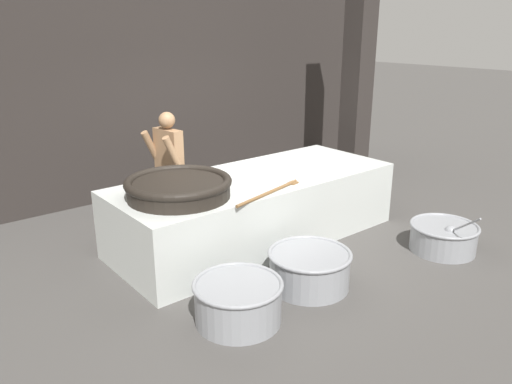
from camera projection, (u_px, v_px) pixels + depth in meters
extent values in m
plane|color=#474442|center=(256.00, 238.00, 6.99)|extent=(60.00, 60.00, 0.00)
cube|color=#2D2826|center=(148.00, 69.00, 8.45)|extent=(9.84, 0.24, 4.23)
cube|color=#2D2826|center=(358.00, 67.00, 8.93)|extent=(0.42, 0.42, 4.23)
cube|color=silver|center=(256.00, 208.00, 6.84)|extent=(3.94, 1.57, 0.90)
cylinder|color=black|center=(179.00, 190.00, 5.85)|extent=(1.21, 1.21, 0.19)
torus|color=black|center=(178.00, 182.00, 5.82)|extent=(1.26, 1.26, 0.10)
cylinder|color=brown|center=(268.00, 193.00, 5.97)|extent=(1.18, 0.32, 0.04)
cube|color=brown|center=(293.00, 183.00, 6.39)|extent=(0.14, 0.13, 0.02)
cylinder|color=#9E7551|center=(175.00, 199.00, 7.30)|extent=(0.13, 0.13, 0.82)
cylinder|color=#9E7551|center=(168.00, 196.00, 7.42)|extent=(0.13, 0.13, 0.82)
cube|color=#4C663F|center=(171.00, 187.00, 7.31)|extent=(0.23, 0.27, 0.54)
cube|color=#9E7551|center=(169.00, 150.00, 7.13)|extent=(0.22, 0.52, 0.61)
cylinder|color=#9E7551|center=(174.00, 155.00, 6.90)|extent=(0.34, 0.14, 0.56)
cylinder|color=#9E7551|center=(152.00, 149.00, 7.23)|extent=(0.34, 0.14, 0.56)
sphere|color=#9E7551|center=(167.00, 120.00, 6.99)|extent=(0.23, 0.23, 0.23)
cylinder|color=gray|center=(443.00, 238.00, 6.54)|extent=(0.84, 0.84, 0.35)
torus|color=gray|center=(445.00, 226.00, 6.49)|extent=(0.88, 0.88, 0.04)
cylinder|color=tan|center=(444.00, 233.00, 6.52)|extent=(0.74, 0.74, 0.09)
sphere|color=gray|center=(451.00, 231.00, 6.35)|extent=(0.15, 0.15, 0.15)
cylinder|color=gray|center=(465.00, 225.00, 6.04)|extent=(0.30, 0.50, 0.40)
cylinder|color=gray|center=(238.00, 303.00, 4.96)|extent=(0.87, 0.87, 0.41)
torus|color=gray|center=(238.00, 284.00, 4.90)|extent=(0.91, 0.91, 0.04)
cylinder|color=#6B9347|center=(238.00, 294.00, 4.93)|extent=(0.76, 0.76, 0.10)
cylinder|color=gray|center=(309.00, 270.00, 5.63)|extent=(0.90, 0.90, 0.40)
torus|color=gray|center=(310.00, 254.00, 5.57)|extent=(0.95, 0.95, 0.05)
cylinder|color=orange|center=(310.00, 263.00, 5.60)|extent=(0.80, 0.80, 0.10)
cylinder|color=orange|center=(322.00, 269.00, 5.30)|extent=(0.04, 0.03, 0.04)
cylinder|color=orange|center=(294.00, 258.00, 5.54)|extent=(0.05, 0.05, 0.04)
cylinder|color=orange|center=(311.00, 266.00, 5.37)|extent=(0.04, 0.04, 0.03)
cylinder|color=orange|center=(316.00, 254.00, 5.68)|extent=(0.06, 0.04, 0.02)
cylinder|color=orange|center=(312.00, 263.00, 5.45)|extent=(0.06, 0.04, 0.03)
cylinder|color=orange|center=(314.00, 266.00, 5.37)|extent=(0.04, 0.05, 0.04)
cylinder|color=orange|center=(300.00, 251.00, 5.74)|extent=(0.07, 0.06, 0.04)
cylinder|color=orange|center=(285.00, 253.00, 5.68)|extent=(0.04, 0.04, 0.04)
cylinder|color=orange|center=(307.00, 261.00, 5.50)|extent=(0.05, 0.05, 0.04)
cylinder|color=orange|center=(319.00, 258.00, 5.57)|extent=(0.05, 0.06, 0.03)
cylinder|color=orange|center=(308.00, 256.00, 5.62)|extent=(0.05, 0.04, 0.03)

